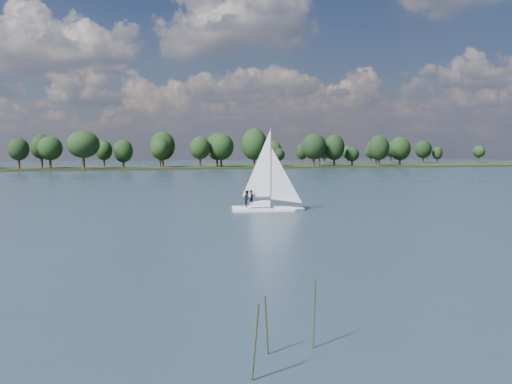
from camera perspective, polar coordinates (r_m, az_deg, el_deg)
ground at (r=125.12m, az=-8.25°, el=0.89°), size 700.00×700.00×0.00m
far_shore at (r=235.99m, az=-13.36°, el=2.27°), size 660.00×40.00×1.50m
far_shore_back at (r=337.07m, az=13.93°, el=2.75°), size 220.00×30.00×1.40m
sailboat at (r=64.57m, az=0.81°, el=0.50°), size 7.78×3.76×9.86m
treeline at (r=230.95m, az=-19.98°, el=4.10°), size 562.14×74.52×17.83m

